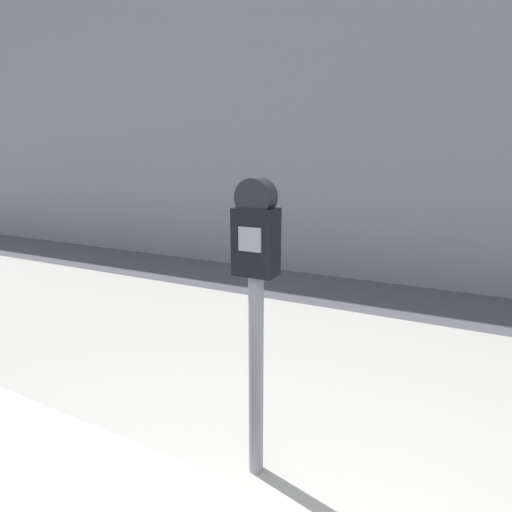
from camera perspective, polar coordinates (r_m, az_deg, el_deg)
The scene contains 3 objects.
sidewalk at distance 3.16m, azimuth 17.66°, elevation -18.80°, with size 24.00×2.80×0.13m.
building_facade at distance 6.10m, azimuth 25.15°, elevation 29.27°, with size 24.00×0.30×6.95m.
parking_meter at distance 1.88m, azimuth -0.00°, elevation -4.50°, with size 0.20×0.13×1.52m.
Camera 1 is at (0.26, -0.47, 1.73)m, focal length 28.00 mm.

